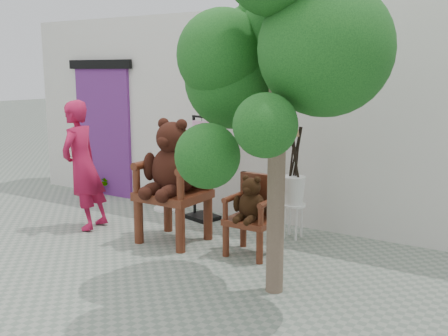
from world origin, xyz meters
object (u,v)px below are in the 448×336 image
at_px(chair_big, 174,171).
at_px(display_stand, 202,180).
at_px(cafe_table, 167,182).
at_px(tree, 269,47).
at_px(person, 83,166).
at_px(stool_bucket, 294,190).
at_px(chair_small, 253,207).

bearing_deg(chair_big, display_stand, 104.94).
distance_m(cafe_table, tree, 3.76).
distance_m(chair_big, tree, 2.29).
bearing_deg(person, chair_big, 86.56).
relative_size(person, stool_bucket, 1.20).
bearing_deg(person, cafe_table, 152.76).
xyz_separation_m(display_stand, stool_bucket, (1.49, -0.09, 0.06)).
relative_size(chair_small, display_stand, 0.63).
relative_size(chair_small, stool_bucket, 0.66).
xyz_separation_m(stool_bucket, tree, (0.42, -1.55, 1.72)).
height_order(cafe_table, stool_bucket, stool_bucket).
bearing_deg(cafe_table, chair_big, -47.97).
bearing_deg(display_stand, chair_big, -60.08).
distance_m(chair_big, display_stand, 1.07).
bearing_deg(stool_bucket, person, -156.77).
xyz_separation_m(cafe_table, stool_bucket, (2.26, -0.24, 0.20)).
height_order(chair_big, tree, tree).
bearing_deg(tree, chair_small, 127.81).
distance_m(chair_big, person, 1.42).
bearing_deg(person, display_stand, 124.46).
bearing_deg(chair_small, person, -172.90).
height_order(chair_small, stool_bucket, stool_bucket).
bearing_deg(cafe_table, display_stand, -11.64).
xyz_separation_m(chair_big, display_stand, (-0.26, 0.99, -0.32)).
relative_size(cafe_table, display_stand, 0.47).
bearing_deg(chair_small, chair_big, -175.40).
relative_size(chair_big, display_stand, 1.04).
distance_m(cafe_table, display_stand, 0.80).
distance_m(stool_bucket, tree, 2.35).
relative_size(display_stand, stool_bucket, 1.04).
bearing_deg(display_stand, tree, -25.50).
height_order(stool_bucket, tree, tree).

